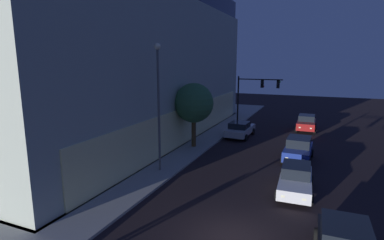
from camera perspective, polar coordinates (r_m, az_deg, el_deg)
ground_plane at (r=14.15m, az=7.80°, el=-21.48°), size 120.00×120.00×0.00m
modern_building at (r=34.89m, az=-20.18°, el=10.46°), size 34.38×25.49×15.42m
traffic_light_far_corner at (r=36.33m, az=11.81°, el=5.56°), size 0.34×5.19×5.68m
street_lamp_sidewalk at (r=20.29m, az=-6.35°, el=5.03°), size 0.44×0.44×8.59m
sidewalk_tree at (r=26.20m, az=0.34°, el=3.20°), size 3.43×3.43×5.60m
car_white at (r=19.15m, az=18.94°, el=-10.40°), size 4.66×2.13×1.57m
car_blue at (r=24.98m, az=19.39°, el=-5.15°), size 4.21×2.21×1.75m
car_silver at (r=31.10m, az=9.04°, el=-1.71°), size 4.71×2.32×1.57m
car_red at (r=35.93m, az=20.72°, el=-0.48°), size 4.16×2.10×1.69m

